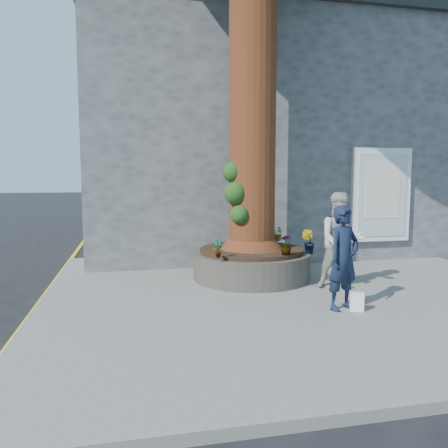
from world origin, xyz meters
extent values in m
plane|color=black|center=(0.00, 0.00, 0.00)|extent=(120.00, 120.00, 0.00)
cube|color=slate|center=(1.50, 1.00, 0.06)|extent=(9.00, 8.00, 0.12)
cube|color=yellow|center=(-3.05, 1.00, 0.00)|extent=(0.10, 30.00, 0.01)
cube|color=#4F5254|center=(2.50, 7.20, 3.00)|extent=(10.00, 8.00, 6.00)
cube|color=black|center=(2.50, 7.20, 6.15)|extent=(10.30, 8.30, 0.30)
cube|color=white|center=(4.30, 3.14, 1.70)|extent=(1.50, 0.12, 2.20)
cube|color=silver|center=(4.30, 3.08, 1.70)|extent=(1.25, 0.04, 1.95)
cube|color=silver|center=(4.30, 3.06, 1.80)|extent=(0.90, 0.02, 1.30)
cylinder|color=black|center=(0.80, 2.00, 0.38)|extent=(2.30, 2.30, 0.52)
cylinder|color=black|center=(0.80, 2.00, 0.68)|extent=(2.04, 2.04, 0.08)
cylinder|color=#4C1A13|center=(0.80, 2.00, 4.47)|extent=(0.90, 0.90, 7.50)
cone|color=#4C1A13|center=(0.80, 2.00, 1.07)|extent=(1.24, 1.24, 0.70)
sphere|color=#224015|center=(0.42, 1.80, 1.82)|extent=(0.44, 0.44, 0.44)
sphere|color=#224015|center=(0.48, 1.70, 1.42)|extent=(0.36, 0.36, 0.36)
sphere|color=#224015|center=(0.40, 1.92, 2.22)|extent=(0.40, 0.40, 0.40)
imported|color=#121B31|center=(1.59, -0.27, 0.91)|extent=(0.67, 0.56, 1.57)
imported|color=#B0AFA8|center=(2.16, 0.92, 0.99)|extent=(0.97, 0.82, 1.73)
cube|color=white|center=(1.76, -0.40, 0.26)|extent=(0.23, 0.19, 0.28)
imported|color=gray|center=(-0.05, 1.15, 0.90)|extent=(0.20, 0.15, 0.35)
imported|color=gray|center=(1.65, 1.20, 0.94)|extent=(0.34, 0.34, 0.45)
imported|color=gray|center=(1.20, 1.15, 0.91)|extent=(0.22, 0.22, 0.37)
imported|color=gray|center=(1.65, 2.85, 0.88)|extent=(0.38, 0.39, 0.32)
camera|label=1|loc=(-1.53, -6.21, 2.11)|focal=35.00mm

